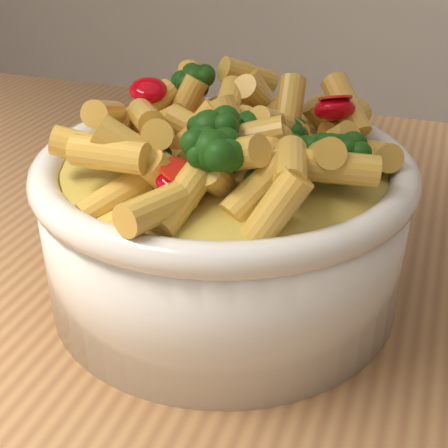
% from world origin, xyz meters
% --- Properties ---
extents(table, '(1.20, 0.80, 0.90)m').
position_xyz_m(table, '(0.00, 0.00, 0.80)').
color(table, '#A27345').
rests_on(table, ground).
extents(serving_bowl, '(0.25, 0.25, 0.11)m').
position_xyz_m(serving_bowl, '(-0.07, -0.02, 0.95)').
color(serving_bowl, white).
rests_on(serving_bowl, table).
extents(pasta_salad, '(0.20, 0.20, 0.04)m').
position_xyz_m(pasta_salad, '(-0.07, -0.02, 1.02)').
color(pasta_salad, '#E8B349').
rests_on(pasta_salad, serving_bowl).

